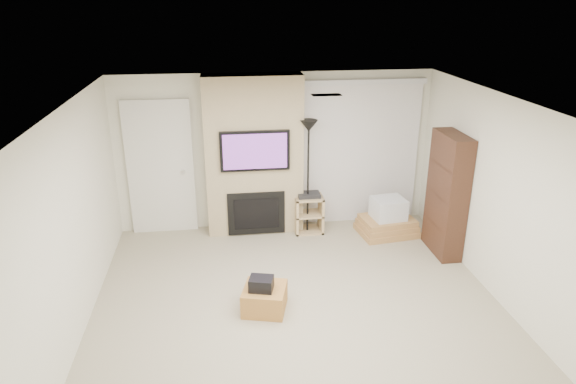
{
  "coord_description": "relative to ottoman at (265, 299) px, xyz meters",
  "views": [
    {
      "loc": [
        -0.85,
        -5.07,
        3.6
      ],
      "look_at": [
        0.0,
        1.2,
        1.15
      ],
      "focal_mm": 32.0,
      "sensor_mm": 36.0,
      "label": 1
    }
  ],
  "objects": [
    {
      "name": "floor_lamp",
      "position": [
        0.88,
        2.09,
        1.3
      ],
      "size": [
        0.27,
        0.27,
        1.84
      ],
      "color": "black",
      "rests_on": "floor"
    },
    {
      "name": "box_stack",
      "position": [
        2.14,
        1.86,
        0.08
      ],
      "size": [
        0.97,
        0.78,
        0.6
      ],
      "color": "#B8854C",
      "rests_on": "floor"
    },
    {
      "name": "wall_left",
      "position": [
        -2.09,
        -0.25,
        1.1
      ],
      "size": [
        0.0,
        5.5,
        2.5
      ],
      "primitive_type": "cube",
      "rotation": [
        1.57,
        0.0,
        1.57
      ],
      "color": "silver",
      "rests_on": "ground"
    },
    {
      "name": "bookshelf",
      "position": [
        2.75,
        1.17,
        0.75
      ],
      "size": [
        0.3,
        0.8,
        1.8
      ],
      "color": "#331D13",
      "rests_on": "floor"
    },
    {
      "name": "floor",
      "position": [
        0.41,
        -0.25,
        -0.15
      ],
      "size": [
        5.0,
        5.5,
        0.0
      ],
      "primitive_type": "cube",
      "color": "tan",
      "rests_on": "ground"
    },
    {
      "name": "black_bag",
      "position": [
        -0.04,
        -0.03,
        0.23
      ],
      "size": [
        0.33,
        0.28,
        0.16
      ],
      "primitive_type": "cube",
      "rotation": [
        0.0,
        0.0,
        -0.26
      ],
      "color": "black",
      "rests_on": "ottoman"
    },
    {
      "name": "wall_right",
      "position": [
        2.91,
        -0.25,
        1.1
      ],
      "size": [
        0.0,
        5.5,
        2.5
      ],
      "primitive_type": "cube",
      "rotation": [
        1.57,
        0.0,
        1.57
      ],
      "color": "silver",
      "rests_on": "ground"
    },
    {
      "name": "vertical_blinds",
      "position": [
        1.81,
        2.45,
        1.12
      ],
      "size": [
        1.98,
        0.1,
        2.37
      ],
      "color": "silver",
      "rests_on": "floor"
    },
    {
      "name": "ottoman",
      "position": [
        0.0,
        0.0,
        0.0
      ],
      "size": [
        0.61,
        0.61,
        0.3
      ],
      "primitive_type": "cube",
      "rotation": [
        0.0,
        0.0,
        -0.26
      ],
      "color": "#AC7334",
      "rests_on": "floor"
    },
    {
      "name": "ceiling",
      "position": [
        0.41,
        -0.25,
        2.35
      ],
      "size": [
        5.0,
        5.5,
        0.0
      ],
      "primitive_type": "cube",
      "color": "white",
      "rests_on": "wall_back"
    },
    {
      "name": "fireplace_wall",
      "position": [
        0.06,
        2.29,
        1.09
      ],
      "size": [
        1.5,
        0.47,
        2.5
      ],
      "color": "tan",
      "rests_on": "floor"
    },
    {
      "name": "hvac_vent",
      "position": [
        0.81,
        0.55,
        2.35
      ],
      "size": [
        0.35,
        0.18,
        0.01
      ],
      "primitive_type": "cube",
      "color": "silver",
      "rests_on": "ceiling"
    },
    {
      "name": "entry_door",
      "position": [
        -1.38,
        2.47,
        0.9
      ],
      "size": [
        1.02,
        0.11,
        2.14
      ],
      "color": "silver",
      "rests_on": "floor"
    },
    {
      "name": "wall_back",
      "position": [
        0.41,
        2.5,
        1.1
      ],
      "size": [
        5.0,
        0.0,
        2.5
      ],
      "primitive_type": "cube",
      "rotation": [
        1.57,
        0.0,
        0.0
      ],
      "color": "silver",
      "rests_on": "ground"
    },
    {
      "name": "av_stand",
      "position": [
        0.91,
        2.12,
        0.2
      ],
      "size": [
        0.45,
        0.38,
        0.66
      ],
      "color": "tan",
      "rests_on": "floor"
    }
  ]
}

